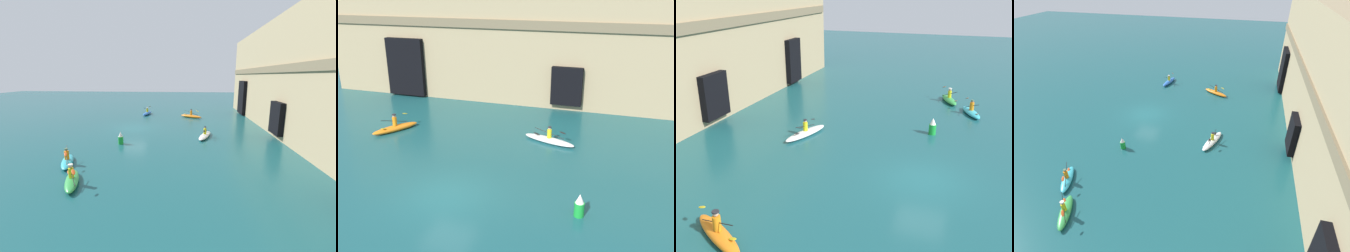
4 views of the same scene
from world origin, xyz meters
TOP-DOWN VIEW (x-y plane):
  - ground_plane at (0.00, 0.00)m, footprint 120.00×120.00m
  - cliff_bluff at (2.66, 18.53)m, footprint 42.20×8.12m
  - kayak_white at (3.45, 7.88)m, footprint 3.58×1.80m
  - kayak_cyan at (11.22, -1.96)m, footprint 2.94×1.75m
  - kayak_orange at (-7.12, 6.64)m, footprint 2.25×3.20m
  - kayak_blue at (-9.05, -0.11)m, footprint 3.39×1.22m
  - kayak_green at (13.97, -0.17)m, footprint 2.96×1.76m
  - marker_buoy at (6.31, 0.30)m, footprint 0.45×0.45m

SIDE VIEW (x-z plane):
  - ground_plane at x=0.00m, z-range 0.00..0.00m
  - kayak_white at x=3.45m, z-range -0.34..0.75m
  - kayak_cyan at x=11.22m, z-range -0.34..0.79m
  - kayak_green at x=13.97m, z-range -0.34..0.83m
  - kayak_blue at x=-9.05m, z-range -0.39..0.90m
  - kayak_orange at x=-7.12m, z-range -0.36..0.87m
  - marker_buoy at x=6.31m, z-range -0.04..1.05m
  - cliff_bluff at x=2.66m, z-range -0.02..11.60m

